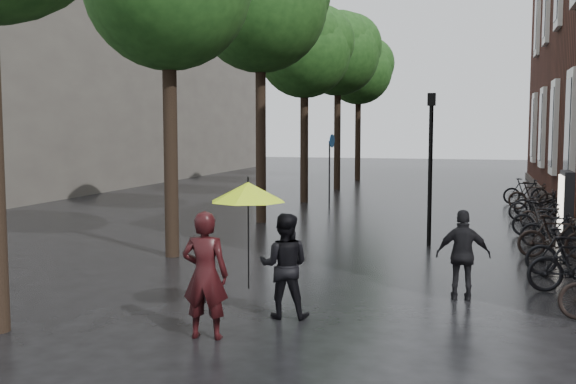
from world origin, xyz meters
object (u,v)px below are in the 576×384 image
(lamp_post, at_px, (431,154))
(person_black, at_px, (284,266))
(pedestrian_walking, at_px, (463,255))
(ad_lightbox, at_px, (566,204))
(parked_bicycles, at_px, (547,218))
(person_burgundy, at_px, (205,275))

(lamp_post, bearing_deg, person_black, -103.16)
(pedestrian_walking, height_order, ad_lightbox, ad_lightbox)
(pedestrian_walking, height_order, parked_bicycles, pedestrian_walking)
(person_burgundy, distance_m, person_black, 1.54)
(person_black, relative_size, ad_lightbox, 0.91)
(lamp_post, bearing_deg, ad_lightbox, 32.19)
(person_black, bearing_deg, lamp_post, -111.07)
(ad_lightbox, distance_m, lamp_post, 4.33)
(person_burgundy, relative_size, lamp_post, 0.47)
(person_burgundy, relative_size, pedestrian_walking, 1.16)
(person_burgundy, height_order, person_black, person_burgundy)
(person_burgundy, distance_m, ad_lightbox, 12.33)
(parked_bicycles, bearing_deg, pedestrian_walking, -104.58)
(person_burgundy, height_order, ad_lightbox, same)
(person_black, distance_m, pedestrian_walking, 3.27)
(parked_bicycles, bearing_deg, ad_lightbox, -36.67)
(person_burgundy, relative_size, parked_bicycles, 0.11)
(ad_lightbox, height_order, lamp_post, lamp_post)
(parked_bicycles, relative_size, lamp_post, 4.49)
(pedestrian_walking, distance_m, ad_lightbox, 8.00)
(person_burgundy, height_order, pedestrian_walking, person_burgundy)
(person_burgundy, bearing_deg, lamp_post, -112.77)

